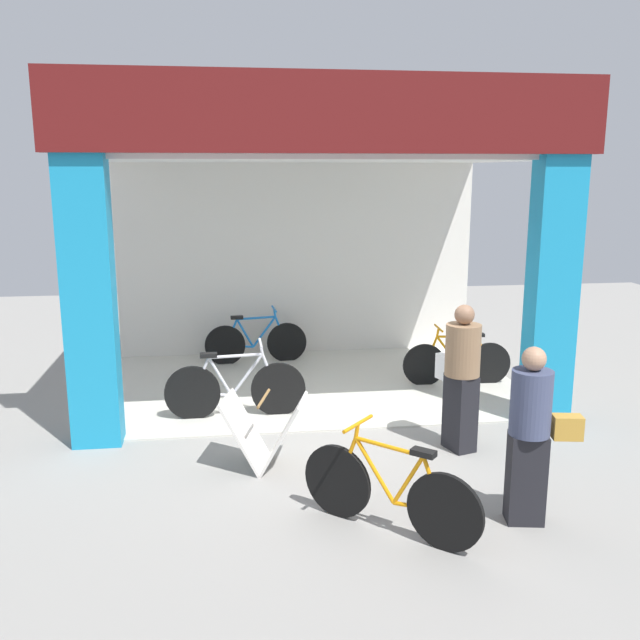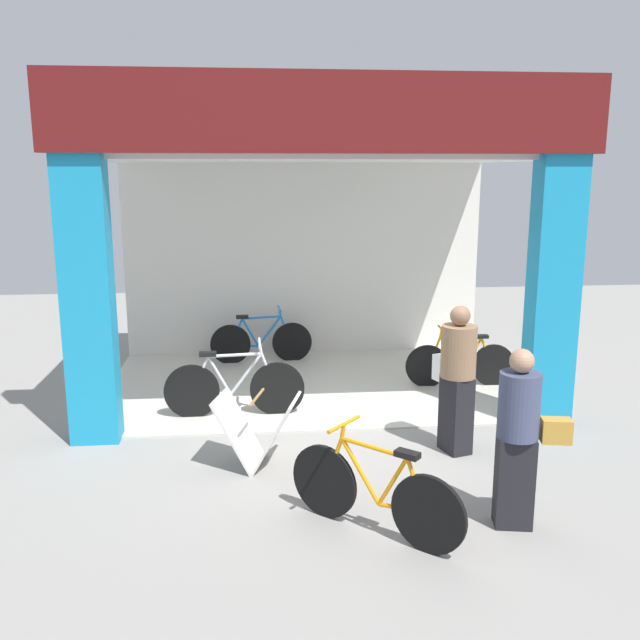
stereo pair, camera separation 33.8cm
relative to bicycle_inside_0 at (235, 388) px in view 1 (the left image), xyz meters
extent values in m
plane|color=gray|center=(1.10, -0.62, -0.38)|extent=(19.66, 19.66, 0.00)
cube|color=beige|center=(1.10, 1.23, -0.37)|extent=(5.83, 3.70, 0.02)
cube|color=silver|center=(1.10, 3.08, 1.22)|extent=(5.83, 0.12, 3.20)
cube|color=#198CBF|center=(-1.55, -0.62, 1.22)|extent=(0.53, 0.36, 3.20)
cube|color=#198CBF|center=(3.75, -0.62, 1.22)|extent=(0.53, 0.36, 3.20)
cube|color=#591414|center=(1.10, -0.77, 3.24)|extent=(6.03, 0.20, 0.84)
cube|color=silver|center=(1.10, 1.23, 2.79)|extent=(5.83, 3.70, 0.06)
cylinder|color=black|center=(-0.52, 0.00, -0.04)|extent=(0.68, 0.05, 0.68)
cylinder|color=black|center=(0.53, 0.01, -0.04)|extent=(0.68, 0.05, 0.68)
cylinder|color=silver|center=(-0.27, 0.00, -0.07)|extent=(0.46, 0.04, 0.09)
cylinder|color=silver|center=(-0.18, 0.00, 0.16)|extent=(0.30, 0.04, 0.51)
cylinder|color=silver|center=(0.15, 0.00, 0.16)|extent=(0.42, 0.04, 0.54)
cylinder|color=silver|center=(0.02, 0.00, 0.41)|extent=(0.66, 0.04, 0.05)
cylinder|color=silver|center=(-0.41, 0.00, 0.18)|extent=(0.23, 0.04, 0.46)
cylinder|color=silver|center=(0.43, 0.00, 0.19)|extent=(0.21, 0.04, 0.47)
cylinder|color=silver|center=(0.33, 0.00, 0.49)|extent=(0.06, 0.04, 0.14)
cylinder|color=silver|center=(0.32, 0.00, 0.56)|extent=(0.04, 0.48, 0.03)
cube|color=black|center=(-0.31, 0.00, 0.44)|extent=(0.21, 0.11, 0.05)
cylinder|color=black|center=(3.63, 0.90, -0.08)|extent=(0.61, 0.07, 0.61)
cylinder|color=black|center=(2.69, 0.95, -0.08)|extent=(0.61, 0.07, 0.61)
cylinder|color=orange|center=(3.41, 0.91, -0.10)|extent=(0.41, 0.05, 0.08)
cylinder|color=orange|center=(3.33, 0.92, 0.10)|extent=(0.27, 0.05, 0.46)
cylinder|color=orange|center=(3.03, 0.93, 0.11)|extent=(0.38, 0.05, 0.48)
cylinder|color=orange|center=(3.15, 0.93, 0.33)|extent=(0.59, 0.06, 0.05)
cylinder|color=orange|center=(3.53, 0.91, 0.12)|extent=(0.20, 0.04, 0.41)
cylinder|color=orange|center=(2.78, 0.95, 0.13)|extent=(0.18, 0.04, 0.43)
cylinder|color=orange|center=(2.87, 0.94, 0.40)|extent=(0.05, 0.04, 0.13)
cylinder|color=orange|center=(2.88, 0.94, 0.46)|extent=(0.05, 0.43, 0.03)
cube|color=black|center=(3.45, 0.91, 0.35)|extent=(0.19, 0.10, 0.05)
cylinder|color=black|center=(-0.12, 2.42, -0.06)|extent=(0.64, 0.08, 0.64)
cylinder|color=black|center=(0.86, 2.49, -0.06)|extent=(0.64, 0.08, 0.64)
cylinder|color=blue|center=(0.11, 2.44, -0.09)|extent=(0.43, 0.06, 0.08)
cylinder|color=blue|center=(0.20, 2.44, 0.12)|extent=(0.28, 0.05, 0.48)
cylinder|color=blue|center=(0.50, 2.46, 0.13)|extent=(0.39, 0.06, 0.50)
cylinder|color=blue|center=(0.38, 2.45, 0.36)|extent=(0.61, 0.07, 0.05)
cylinder|color=blue|center=(-0.02, 2.43, 0.14)|extent=(0.21, 0.05, 0.43)
cylinder|color=blue|center=(0.76, 2.48, 0.15)|extent=(0.19, 0.05, 0.44)
cylinder|color=blue|center=(0.67, 2.47, 0.43)|extent=(0.06, 0.04, 0.13)
cylinder|color=blue|center=(0.66, 2.47, 0.49)|extent=(0.06, 0.44, 0.03)
cube|color=black|center=(0.07, 2.43, 0.38)|extent=(0.20, 0.11, 0.05)
cylinder|color=black|center=(1.63, -3.33, -0.05)|extent=(0.53, 0.47, 0.66)
cylinder|color=black|center=(0.86, -2.65, -0.05)|extent=(0.53, 0.47, 0.66)
cylinder|color=orange|center=(1.45, -3.17, -0.08)|extent=(0.36, 0.32, 0.09)
cylinder|color=orange|center=(1.38, -3.11, 0.14)|extent=(0.24, 0.22, 0.50)
cylinder|color=orange|center=(1.14, -2.89, 0.15)|extent=(0.33, 0.30, 0.52)
cylinder|color=orange|center=(1.24, -2.98, 0.39)|extent=(0.50, 0.45, 0.05)
cylinder|color=orange|center=(1.54, -3.25, 0.16)|extent=(0.19, 0.17, 0.45)
cylinder|color=orange|center=(0.94, -2.72, 0.17)|extent=(0.17, 0.16, 0.46)
cylinder|color=orange|center=(1.01, -2.78, 0.46)|extent=(0.07, 0.06, 0.14)
cylinder|color=orange|center=(1.01, -2.78, 0.53)|extent=(0.33, 0.37, 0.03)
cube|color=black|center=(1.48, -3.19, 0.41)|extent=(0.22, 0.21, 0.05)
cube|color=silver|center=(0.08, -1.47, -0.01)|extent=(0.56, 0.65, 0.76)
cube|color=silver|center=(0.47, -1.57, -0.01)|extent=(0.56, 0.65, 0.76)
cylinder|color=olive|center=(0.28, -1.52, 0.36)|extent=(0.17, 0.55, 0.03)
cube|color=black|center=(2.47, -2.96, 0.02)|extent=(0.35, 0.29, 0.81)
cylinder|color=#3F4766|center=(2.47, -2.96, 0.71)|extent=(0.41, 0.41, 0.57)
sphere|color=tan|center=(2.47, -2.96, 1.10)|extent=(0.21, 0.21, 0.21)
cube|color=#BF8C33|center=(2.78, -3.02, 0.50)|extent=(0.27, 0.19, 0.21)
cube|color=black|center=(2.43, -1.33, 0.04)|extent=(0.33, 0.40, 0.85)
cylinder|color=#8C6B4C|center=(2.43, -1.33, 0.75)|extent=(0.47, 0.47, 0.56)
sphere|color=#8C664C|center=(2.43, -1.33, 1.14)|extent=(0.22, 0.22, 0.22)
cube|color=white|center=(2.34, -1.03, 0.48)|extent=(0.18, 0.24, 0.29)
camera|label=1|loc=(-0.05, -8.27, 2.65)|focal=38.93mm
camera|label=2|loc=(0.28, -8.31, 2.65)|focal=38.93mm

